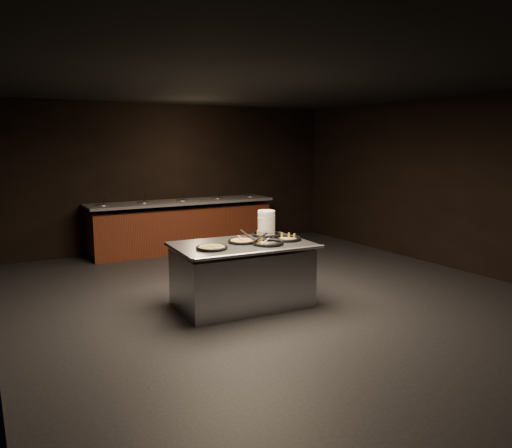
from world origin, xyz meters
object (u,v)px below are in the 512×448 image
object	(u,v)px
serving_counter	(242,276)
pan_veggie_whole	(212,247)
plate_stack	(266,223)
pan_cheese_whole	(242,241)

from	to	relation	value
serving_counter	pan_veggie_whole	xyz separation A→B (m)	(-0.49, -0.13, 0.45)
plate_stack	pan_cheese_whole	distance (m)	0.61
pan_veggie_whole	pan_cheese_whole	size ratio (longest dim) A/B	1.06
pan_veggie_whole	pan_cheese_whole	world-z (taller)	same
plate_stack	serving_counter	bearing A→B (deg)	-150.94
plate_stack	pan_veggie_whole	size ratio (longest dim) A/B	0.90
serving_counter	pan_veggie_whole	distance (m)	0.68
pan_veggie_whole	serving_counter	bearing A→B (deg)	15.40
serving_counter	pan_veggie_whole	world-z (taller)	pan_veggie_whole
serving_counter	plate_stack	size ratio (longest dim) A/B	5.10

